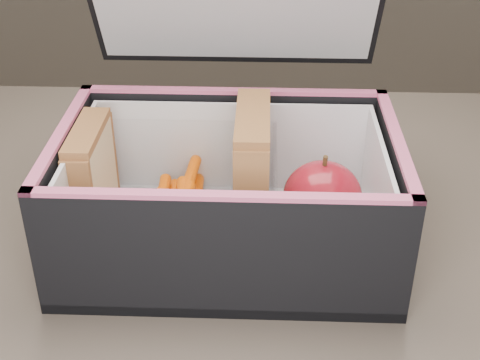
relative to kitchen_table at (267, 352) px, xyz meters
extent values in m
cube|color=brown|center=(0.00, 0.00, 0.08)|extent=(1.20, 0.80, 0.03)
cube|color=beige|center=(-0.17, 0.05, 0.15)|extent=(0.01, 0.08, 0.09)
cube|color=#C36069|center=(-0.16, 0.05, 0.15)|extent=(0.01, 0.08, 0.08)
cube|color=beige|center=(-0.15, 0.05, 0.15)|extent=(0.01, 0.08, 0.09)
cube|color=brown|center=(-0.16, 0.05, 0.20)|extent=(0.02, 0.09, 0.01)
cube|color=beige|center=(-0.03, 0.05, 0.16)|extent=(0.01, 0.10, 0.11)
cube|color=#C36069|center=(-0.02, 0.05, 0.16)|extent=(0.01, 0.10, 0.10)
cube|color=beige|center=(-0.01, 0.05, 0.16)|extent=(0.01, 0.10, 0.11)
cube|color=brown|center=(-0.02, 0.05, 0.22)|extent=(0.03, 0.10, 0.01)
cylinder|color=#EC4B00|center=(-0.07, 0.02, 0.11)|extent=(0.02, 0.09, 0.01)
cylinder|color=#EC4B00|center=(-0.10, 0.06, 0.12)|extent=(0.01, 0.09, 0.01)
cylinder|color=#EC4B00|center=(-0.08, 0.03, 0.14)|extent=(0.02, 0.09, 0.01)
cylinder|color=#EC4B00|center=(-0.07, 0.05, 0.11)|extent=(0.01, 0.09, 0.01)
cylinder|color=#EC4B00|center=(-0.09, 0.03, 0.12)|extent=(0.03, 0.09, 0.01)
cylinder|color=#EC4B00|center=(-0.08, 0.08, 0.14)|extent=(0.02, 0.09, 0.01)
cylinder|color=#EC4B00|center=(-0.07, 0.08, 0.11)|extent=(0.01, 0.09, 0.01)
cylinder|color=#EC4B00|center=(-0.10, 0.04, 0.12)|extent=(0.02, 0.09, 0.01)
cylinder|color=#EC4B00|center=(-0.08, 0.04, 0.14)|extent=(0.02, 0.09, 0.01)
cylinder|color=#EC4B00|center=(-0.10, 0.07, 0.11)|extent=(0.01, 0.09, 0.01)
cube|color=white|center=(0.05, 0.05, 0.11)|extent=(0.10, 0.10, 0.01)
ellipsoid|color=maroon|center=(0.05, 0.05, 0.14)|extent=(0.07, 0.07, 0.06)
cylinder|color=#4A351A|center=(0.05, 0.05, 0.18)|extent=(0.00, 0.01, 0.01)
camera|label=1|loc=(-0.01, -0.45, 0.46)|focal=50.00mm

